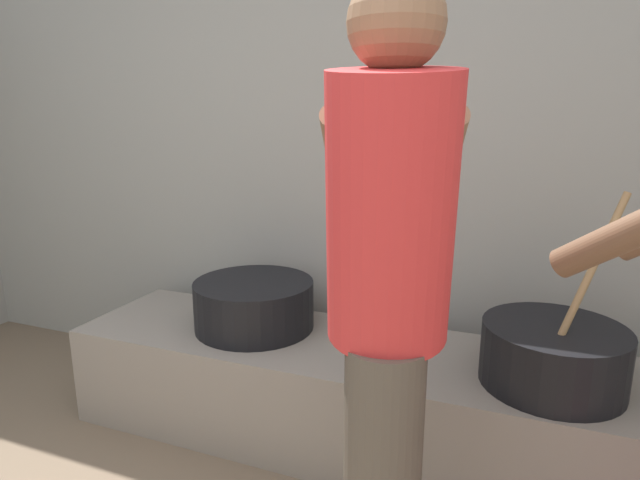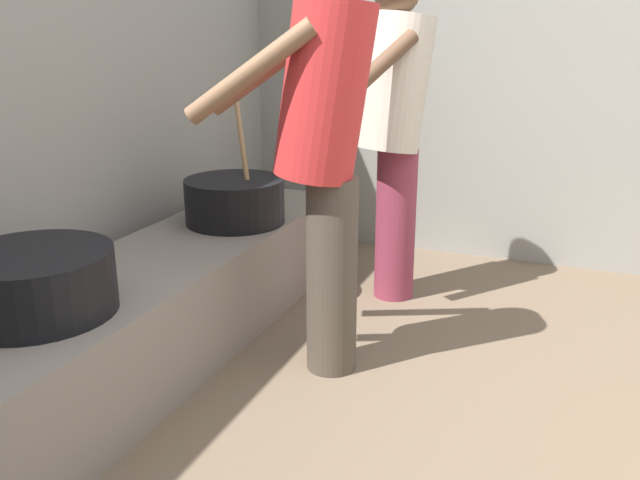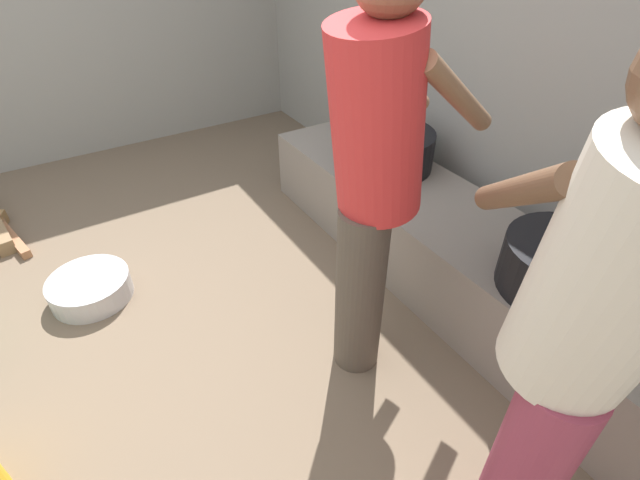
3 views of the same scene
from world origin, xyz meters
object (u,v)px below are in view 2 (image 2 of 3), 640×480
cooking_pot_main (235,200)px  cook_in_red_shirt (323,138)px  cook_in_cream_shirt (394,120)px  cooking_pot_secondary (34,283)px

cooking_pot_main → cook_in_red_shirt: (-0.43, -0.63, 0.40)m
cooking_pot_main → cook_in_cream_shirt: (0.39, -0.66, 0.37)m
cooking_pot_secondary → cook_in_red_shirt: size_ratio=0.32×
cooking_pot_secondary → cook_in_cream_shirt: 1.78m
cook_in_cream_shirt → cook_in_red_shirt: size_ratio=0.97×
cooking_pot_secondary → cook_in_red_shirt: cook_in_red_shirt is taller
cooking_pot_main → cook_in_cream_shirt: bearing=-59.7°
cooking_pot_secondary → cook_in_cream_shirt: bearing=-25.2°
cooking_pot_secondary → cook_in_red_shirt: (0.75, -0.71, 0.40)m
cooking_pot_main → cook_in_red_shirt: bearing=-124.6°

